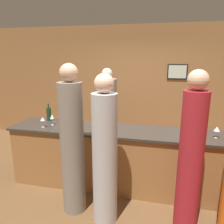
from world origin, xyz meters
TOP-DOWN VIEW (x-y plane):
  - ground_plane at (0.00, 0.00)m, footprint 14.00×14.00m
  - back_wall at (0.00, 2.10)m, footprint 8.00×0.08m
  - bar_counter at (0.00, 0.00)m, footprint 3.59×0.69m
  - bartender at (-0.44, 0.83)m, footprint 0.37×0.37m
  - guest_0 at (-0.06, -0.78)m, footprint 0.31×0.31m
  - guest_2 at (-0.53, -0.69)m, footprint 0.31×0.31m
  - guest_3 at (0.94, -0.70)m, footprint 0.28×0.28m
  - wine_bottle_0 at (-1.35, 0.22)m, footprint 0.08×0.08m
  - wine_bottle_1 at (-1.14, 0.29)m, footprint 0.07×0.07m
  - wine_glass_0 at (-1.16, -0.01)m, footprint 0.07×0.07m
  - wine_glass_1 at (-0.31, -0.04)m, footprint 0.07×0.07m
  - wine_glass_3 at (-1.25, -0.15)m, footprint 0.08×0.08m
  - wine_glass_5 at (1.35, -0.05)m, footprint 0.08×0.08m

SIDE VIEW (x-z plane):
  - ground_plane at x=0.00m, z-range 0.00..0.00m
  - bar_counter at x=0.00m, z-range 0.00..0.98m
  - bartender at x=-0.44m, z-range -0.07..1.81m
  - guest_0 at x=-0.06m, z-range -0.05..1.85m
  - guest_3 at x=0.94m, z-range -0.04..1.92m
  - guest_2 at x=-0.53m, z-range -0.05..1.96m
  - wine_glass_1 at x=-0.31m, z-range 1.02..1.17m
  - wine_bottle_1 at x=-1.14m, z-range 0.95..1.24m
  - wine_bottle_0 at x=-1.35m, z-range 0.95..1.25m
  - wine_glass_5 at x=1.35m, z-range 1.03..1.19m
  - wine_glass_3 at x=-1.25m, z-range 1.03..1.20m
  - wine_glass_0 at x=-1.16m, z-range 1.03..1.21m
  - back_wall at x=0.00m, z-range 0.00..2.80m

